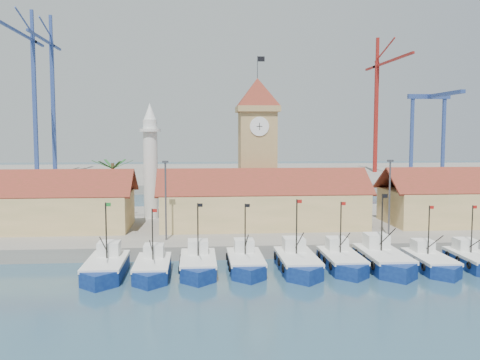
{
  "coord_description": "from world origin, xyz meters",
  "views": [
    {
      "loc": [
        -8.51,
        -48.42,
        13.73
      ],
      "look_at": [
        -3.08,
        18.0,
        7.75
      ],
      "focal_mm": 40.0,
      "sensor_mm": 36.0,
      "label": 1
    }
  ],
  "objects": [
    {
      "name": "clock_tower",
      "position": [
        0.0,
        26.0,
        11.96
      ],
      "size": [
        5.8,
        5.8,
        22.7
      ],
      "color": "tan",
      "rests_on": "quay"
    },
    {
      "name": "boat_4",
      "position": [
        1.41,
        2.66,
        0.77
      ],
      "size": [
        3.61,
        9.88,
        7.48
      ],
      "color": "navy",
      "rests_on": "ground"
    },
    {
      "name": "ground",
      "position": [
        0.0,
        0.0,
        0.0
      ],
      "size": [
        400.0,
        400.0,
        0.0
      ],
      "primitive_type": "plane",
      "color": "#1C374B",
      "rests_on": "ground"
    },
    {
      "name": "terminal",
      "position": [
        0.0,
        110.0,
        1.0
      ],
      "size": [
        240.0,
        80.0,
        2.0
      ],
      "primitive_type": "cube",
      "color": "gray",
      "rests_on": "ground"
    },
    {
      "name": "lamp_posts",
      "position": [
        0.5,
        12.0,
        6.48
      ],
      "size": [
        80.7,
        0.25,
        9.03
      ],
      "color": "#3F3F44",
      "rests_on": "quay"
    },
    {
      "name": "gantry",
      "position": [
        62.0,
        106.65,
        20.04
      ],
      "size": [
        13.0,
        22.0,
        23.2
      ],
      "color": "navy",
      "rests_on": "terminal"
    },
    {
      "name": "boat_8",
      "position": [
        19.53,
        2.56,
        0.69
      ],
      "size": [
        3.21,
        8.81,
        6.66
      ],
      "color": "navy",
      "rests_on": "ground"
    },
    {
      "name": "hall_left",
      "position": [
        -32.0,
        20.0,
        3.99
      ],
      "size": [
        31.2,
        10.13,
        7.61
      ],
      "color": "#E7BE7E",
      "rests_on": "quay"
    },
    {
      "name": "crane_blue_near",
      "position": [
        -48.91,
        106.81,
        26.49
      ],
      "size": [
        1.0,
        31.52,
        44.32
      ],
      "color": "navy",
      "rests_on": "terminal"
    },
    {
      "name": "boat_0",
      "position": [
        -17.22,
        2.31,
        0.77
      ],
      "size": [
        3.57,
        9.79,
        7.41
      ],
      "color": "navy",
      "rests_on": "ground"
    },
    {
      "name": "boat_3",
      "position": [
        -3.69,
        3.28,
        0.72
      ],
      "size": [
        3.38,
        9.26,
        7.0
      ],
      "color": "navy",
      "rests_on": "ground"
    },
    {
      "name": "crane_blue_far",
      "position": [
        -52.24,
        100.19,
        26.91
      ],
      "size": [
        1.0,
        35.9,
        44.41
      ],
      "color": "navy",
      "rests_on": "terminal"
    },
    {
      "name": "boat_1",
      "position": [
        -12.78,
        2.01,
        0.7
      ],
      "size": [
        3.27,
        8.96,
        6.78
      ],
      "color": "navy",
      "rests_on": "ground"
    },
    {
      "name": "minaret",
      "position": [
        -15.0,
        28.0,
        9.73
      ],
      "size": [
        3.0,
        3.0,
        16.3
      ],
      "color": "silver",
      "rests_on": "quay"
    },
    {
      "name": "quay",
      "position": [
        0.0,
        24.0,
        0.75
      ],
      "size": [
        140.0,
        32.0,
        1.5
      ],
      "primitive_type": "cube",
      "color": "gray",
      "rests_on": "ground"
    },
    {
      "name": "boat_7",
      "position": [
        14.79,
        2.13,
        0.7
      ],
      "size": [
        3.26,
        8.92,
        6.75
      ],
      "color": "navy",
      "rests_on": "ground"
    },
    {
      "name": "boat_5",
      "position": [
        6.04,
        3.21,
        0.73
      ],
      "size": [
        3.43,
        9.39,
        7.1
      ],
      "color": "navy",
      "rests_on": "ground"
    },
    {
      "name": "crane_red_right",
      "position": [
        43.98,
        102.95,
        23.85
      ],
      "size": [
        1.0,
        36.13,
        38.92
      ],
      "color": "maroon",
      "rests_on": "terminal"
    },
    {
      "name": "palm_tree",
      "position": [
        -20.0,
        26.0,
        6.25
      ],
      "size": [
        5.6,
        5.03,
        8.39
      ],
      "color": "brown",
      "rests_on": "quay"
    },
    {
      "name": "hall_center",
      "position": [
        0.0,
        20.0,
        3.99
      ],
      "size": [
        27.04,
        10.13,
        7.61
      ],
      "color": "#E7BE7E",
      "rests_on": "quay"
    },
    {
      "name": "boat_2",
      "position": [
        -8.41,
        2.92,
        0.74
      ],
      "size": [
        3.45,
        9.45,
        7.15
      ],
      "color": "navy",
      "rests_on": "ground"
    },
    {
      "name": "boat_6",
      "position": [
        10.24,
        2.88,
        0.82
      ],
      "size": [
        3.83,
        10.48,
        7.93
      ],
      "color": "navy",
      "rests_on": "ground"
    }
  ]
}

